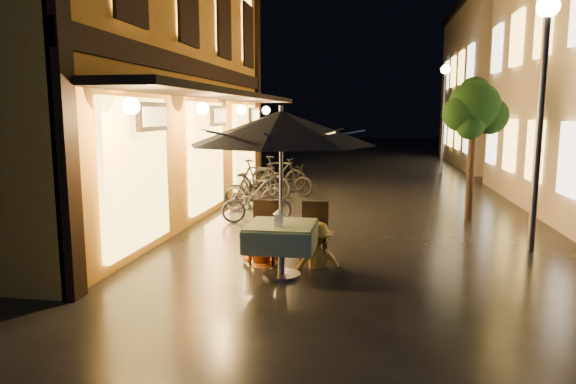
% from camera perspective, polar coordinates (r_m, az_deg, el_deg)
% --- Properties ---
extents(ground, '(90.00, 90.00, 0.00)m').
position_cam_1_polar(ground, '(7.53, 6.94, -9.52)').
color(ground, black).
rests_on(ground, ground).
extents(west_building, '(5.90, 11.40, 7.40)m').
position_cam_1_polar(west_building, '(12.73, -19.40, 14.37)').
color(west_building, orange).
rests_on(west_building, ground).
extents(east_building_far, '(7.30, 10.30, 7.30)m').
position_cam_1_polar(east_building_far, '(26.20, 25.83, 10.72)').
color(east_building_far, '#B8A38F').
rests_on(east_building_far, ground).
extents(street_tree, '(1.43, 1.20, 3.15)m').
position_cam_1_polar(street_tree, '(11.86, 20.01, 8.54)').
color(street_tree, black).
rests_on(street_tree, ground).
extents(streetlamp_near, '(0.36, 0.36, 4.23)m').
position_cam_1_polar(streetlamp_near, '(9.57, 26.47, 11.23)').
color(streetlamp_near, '#59595E').
rests_on(streetlamp_near, ground).
extents(streetlamp_far, '(0.36, 0.36, 4.23)m').
position_cam_1_polar(streetlamp_far, '(21.34, 16.97, 9.86)').
color(streetlamp_far, '#59595E').
rests_on(streetlamp_far, ground).
extents(cafe_table, '(0.99, 0.99, 0.78)m').
position_cam_1_polar(cafe_table, '(7.44, -0.75, -4.98)').
color(cafe_table, '#59595E').
rests_on(cafe_table, ground).
extents(patio_umbrella, '(2.67, 2.67, 2.46)m').
position_cam_1_polar(patio_umbrella, '(7.23, -0.78, 7.13)').
color(patio_umbrella, '#59595E').
rests_on(patio_umbrella, ground).
extents(cafe_chair_left, '(0.42, 0.42, 0.97)m').
position_cam_1_polar(cafe_chair_left, '(8.23, -2.60, -4.01)').
color(cafe_chair_left, black).
rests_on(cafe_chair_left, ground).
extents(cafe_chair_right, '(0.42, 0.42, 0.97)m').
position_cam_1_polar(cafe_chair_right, '(8.10, 2.96, -4.21)').
color(cafe_chair_right, black).
rests_on(cafe_chair_right, ground).
extents(table_lantern, '(0.16, 0.16, 0.25)m').
position_cam_1_polar(table_lantern, '(7.17, -1.05, -2.80)').
color(table_lantern, white).
rests_on(table_lantern, cafe_table).
extents(person_orange, '(0.74, 0.62, 1.38)m').
position_cam_1_polar(person_orange, '(8.03, -3.08, -3.22)').
color(person_orange, '#C45818').
rests_on(person_orange, ground).
extents(person_yellow, '(1.00, 0.77, 1.36)m').
position_cam_1_polar(person_yellow, '(7.89, 3.26, -3.51)').
color(person_yellow, '#F4AF35').
rests_on(person_yellow, ground).
extents(bicycle_0, '(1.61, 0.92, 0.80)m').
position_cam_1_polar(bicycle_0, '(11.16, -3.50, -1.36)').
color(bicycle_0, black).
rests_on(bicycle_0, ground).
extents(bicycle_1, '(1.59, 0.53, 0.94)m').
position_cam_1_polar(bicycle_1, '(12.39, -3.81, -0.03)').
color(bicycle_1, black).
rests_on(bicycle_1, ground).
extents(bicycle_2, '(1.65, 1.02, 0.82)m').
position_cam_1_polar(bicycle_2, '(13.45, -3.69, 0.40)').
color(bicycle_2, black).
rests_on(bicycle_2, ground).
extents(bicycle_3, '(1.93, 0.96, 1.12)m').
position_cam_1_polar(bicycle_3, '(13.88, -3.25, 1.29)').
color(bicycle_3, black).
rests_on(bicycle_3, ground).
extents(bicycle_4, '(1.80, 1.01, 0.90)m').
position_cam_1_polar(bicycle_4, '(14.87, -0.25, 1.36)').
color(bicycle_4, black).
rests_on(bicycle_4, ground).
extents(bicycle_5, '(1.84, 0.76, 1.07)m').
position_cam_1_polar(bicycle_5, '(15.61, -1.04, 2.04)').
color(bicycle_5, black).
rests_on(bicycle_5, ground).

